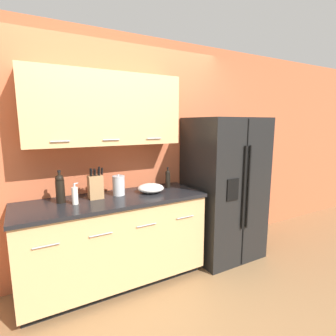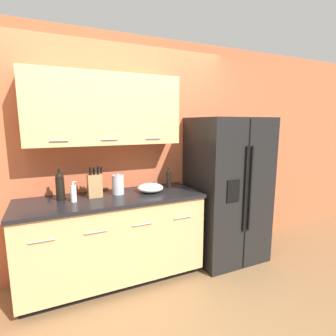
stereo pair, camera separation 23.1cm
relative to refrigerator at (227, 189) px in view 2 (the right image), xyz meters
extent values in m
plane|color=olive|center=(-1.17, -0.70, -0.86)|extent=(14.00, 14.00, 0.00)
cube|color=#BC5B38|center=(-1.17, 0.39, 0.44)|extent=(10.00, 0.05, 2.60)
cube|color=tan|center=(-1.39, 0.21, 0.93)|extent=(1.52, 0.32, 0.70)
cylinder|color=#99999E|center=(-1.85, 0.03, 0.64)|extent=(0.16, 0.01, 0.01)
cylinder|color=#99999E|center=(-1.39, 0.03, 0.64)|extent=(0.16, 0.01, 0.01)
cylinder|color=#99999E|center=(-0.94, 0.03, 0.64)|extent=(0.16, 0.01, 0.01)
cube|color=black|center=(-1.39, 0.09, -0.82)|extent=(1.77, 0.54, 0.09)
cube|color=tan|center=(-1.39, 0.05, -0.37)|extent=(1.81, 0.62, 0.80)
cube|color=black|center=(-1.39, 0.03, 0.04)|extent=(1.83, 0.64, 0.03)
cylinder|color=#99999E|center=(-2.04, -0.28, -0.15)|extent=(0.20, 0.01, 0.01)
cylinder|color=#99999E|center=(-1.61, -0.28, -0.15)|extent=(0.20, 0.01, 0.01)
cylinder|color=#99999E|center=(-1.18, -0.28, -0.15)|extent=(0.20, 0.01, 0.01)
cylinder|color=#99999E|center=(-0.74, -0.28, -0.15)|extent=(0.20, 0.01, 0.01)
cube|color=black|center=(0.00, 0.00, 0.00)|extent=(0.85, 0.71, 1.72)
cube|color=black|center=(0.00, -0.36, 0.00)|extent=(0.01, 0.01, 1.69)
cylinder|color=black|center=(-0.03, -0.37, 0.09)|extent=(0.02, 0.02, 0.95)
cylinder|color=black|center=(0.04, -0.37, 0.09)|extent=(0.02, 0.02, 0.95)
cube|color=black|center=(-0.19, -0.36, 0.09)|extent=(0.16, 0.01, 0.24)
cube|color=#A87A4C|center=(-1.55, 0.12, 0.18)|extent=(0.14, 0.11, 0.23)
cylinder|color=black|center=(-1.58, 0.13, 0.33)|extent=(0.02, 0.03, 0.08)
cylinder|color=black|center=(-1.58, 0.10, 0.33)|extent=(0.02, 0.04, 0.08)
cylinder|color=black|center=(-1.55, 0.13, 0.32)|extent=(0.02, 0.03, 0.07)
cylinder|color=black|center=(-1.55, 0.10, 0.32)|extent=(0.01, 0.03, 0.06)
cylinder|color=black|center=(-1.51, 0.13, 0.32)|extent=(0.01, 0.03, 0.06)
cylinder|color=black|center=(-1.51, 0.10, 0.33)|extent=(0.02, 0.04, 0.09)
cylinder|color=black|center=(-1.47, 0.13, 0.33)|extent=(0.02, 0.03, 0.07)
cylinder|color=black|center=(-1.87, 0.13, 0.17)|extent=(0.08, 0.08, 0.22)
sphere|color=black|center=(-1.87, 0.13, 0.29)|extent=(0.08, 0.08, 0.08)
cylinder|color=black|center=(-1.87, 0.13, 0.31)|extent=(0.03, 0.03, 0.07)
cylinder|color=black|center=(-1.87, 0.13, 0.36)|extent=(0.03, 0.03, 0.02)
cylinder|color=silver|center=(-1.76, 0.02, 0.14)|extent=(0.06, 0.06, 0.16)
cylinder|color=#B2B2B5|center=(-1.76, 0.02, 0.24)|extent=(0.02, 0.02, 0.04)
cylinder|color=#B2B2B5|center=(-1.74, 0.02, 0.25)|extent=(0.03, 0.01, 0.01)
cylinder|color=black|center=(-0.71, 0.15, 0.14)|extent=(0.06, 0.06, 0.17)
sphere|color=black|center=(-0.71, 0.15, 0.24)|extent=(0.05, 0.05, 0.05)
cylinder|color=black|center=(-0.71, 0.15, 0.26)|extent=(0.02, 0.02, 0.06)
cylinder|color=black|center=(-0.71, 0.15, 0.29)|extent=(0.02, 0.02, 0.01)
cylinder|color=#B7B7BA|center=(-1.31, 0.12, 0.16)|extent=(0.12, 0.12, 0.19)
cylinder|color=#B7B7BA|center=(-1.31, 0.12, 0.26)|extent=(0.13, 0.13, 0.01)
sphere|color=#B7B7BA|center=(-1.31, 0.12, 0.27)|extent=(0.02, 0.02, 0.02)
ellipsoid|color=white|center=(-0.97, 0.06, 0.11)|extent=(0.28, 0.28, 0.09)
camera|label=1|loc=(-2.15, -2.41, 0.80)|focal=28.00mm
camera|label=2|loc=(-1.94, -2.52, 0.80)|focal=28.00mm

